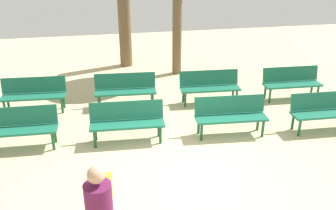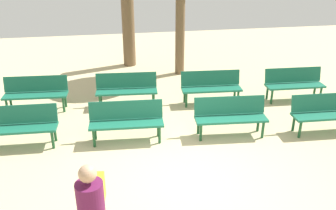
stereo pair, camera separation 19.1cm
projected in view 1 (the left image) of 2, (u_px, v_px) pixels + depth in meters
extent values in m
plane|color=#CCB789|center=(191.00, 178.00, 6.71)|extent=(24.00, 24.00, 0.00)
cube|color=#19664C|center=(18.00, 131.00, 7.51)|extent=(1.62, 0.51, 0.05)
cube|color=#19664C|center=(18.00, 116.00, 7.59)|extent=(1.60, 0.19, 0.40)
cylinder|color=#194C28|center=(53.00, 141.00, 7.56)|extent=(0.06, 0.06, 0.40)
cylinder|color=#194C28|center=(55.00, 134.00, 7.85)|extent=(0.06, 0.06, 0.40)
cube|color=#19664C|center=(127.00, 124.00, 7.77)|extent=(1.62, 0.54, 0.05)
cube|color=#19664C|center=(126.00, 110.00, 7.85)|extent=(1.60, 0.22, 0.40)
cylinder|color=#194C28|center=(95.00, 139.00, 7.63)|extent=(0.06, 0.06, 0.40)
cylinder|color=#194C28|center=(160.00, 135.00, 7.81)|extent=(0.06, 0.06, 0.40)
cylinder|color=#194C28|center=(96.00, 132.00, 7.92)|extent=(0.06, 0.06, 0.40)
cylinder|color=#194C28|center=(159.00, 128.00, 8.10)|extent=(0.06, 0.06, 0.40)
cube|color=#19664C|center=(231.00, 118.00, 8.05)|extent=(1.63, 0.56, 0.05)
cube|color=#19664C|center=(230.00, 104.00, 8.13)|extent=(1.60, 0.25, 0.40)
cylinder|color=#194C28|center=(202.00, 132.00, 7.92)|extent=(0.06, 0.06, 0.40)
cylinder|color=#194C28|center=(263.00, 129.00, 8.07)|extent=(0.06, 0.06, 0.40)
cylinder|color=#194C28|center=(199.00, 126.00, 8.21)|extent=(0.06, 0.06, 0.40)
cylinder|color=#194C28|center=(258.00, 122.00, 8.36)|extent=(0.06, 0.06, 0.40)
cube|color=#19664C|center=(326.00, 114.00, 8.25)|extent=(1.62, 0.51, 0.05)
cube|color=#19664C|center=(323.00, 100.00, 8.33)|extent=(1.60, 0.19, 0.40)
cylinder|color=#194C28|center=(300.00, 128.00, 8.10)|extent=(0.06, 0.06, 0.40)
cylinder|color=#194C28|center=(293.00, 122.00, 8.39)|extent=(0.06, 0.06, 0.40)
cube|color=#19664C|center=(34.00, 97.00, 9.18)|extent=(1.63, 0.55, 0.05)
cube|color=#19664C|center=(34.00, 85.00, 9.26)|extent=(1.60, 0.23, 0.40)
cylinder|color=#194C28|center=(5.00, 109.00, 9.04)|extent=(0.06, 0.06, 0.40)
cylinder|color=#194C28|center=(62.00, 106.00, 9.21)|extent=(0.06, 0.06, 0.40)
cylinder|color=#194C28|center=(8.00, 104.00, 9.33)|extent=(0.06, 0.06, 0.40)
cylinder|color=#194C28|center=(64.00, 101.00, 9.50)|extent=(0.06, 0.06, 0.40)
cube|color=#19664C|center=(126.00, 92.00, 9.46)|extent=(1.63, 0.56, 0.05)
cube|color=#19664C|center=(125.00, 80.00, 9.54)|extent=(1.60, 0.25, 0.40)
cylinder|color=#194C28|center=(99.00, 104.00, 9.34)|extent=(0.06, 0.06, 0.40)
cylinder|color=#194C28|center=(153.00, 101.00, 9.49)|extent=(0.06, 0.06, 0.40)
cylinder|color=#194C28|center=(100.00, 99.00, 9.63)|extent=(0.06, 0.06, 0.40)
cylinder|color=#194C28|center=(152.00, 96.00, 9.78)|extent=(0.06, 0.06, 0.40)
cube|color=#19664C|center=(210.00, 89.00, 9.68)|extent=(1.63, 0.55, 0.05)
cube|color=#19664C|center=(209.00, 78.00, 9.76)|extent=(1.60, 0.23, 0.40)
cylinder|color=#194C28|center=(185.00, 100.00, 9.54)|extent=(0.06, 0.06, 0.40)
cylinder|color=#194C28|center=(236.00, 97.00, 9.71)|extent=(0.06, 0.06, 0.40)
cylinder|color=#194C28|center=(183.00, 95.00, 9.83)|extent=(0.06, 0.06, 0.40)
cylinder|color=#194C28|center=(233.00, 93.00, 10.00)|extent=(0.06, 0.06, 0.40)
cube|color=#19664C|center=(292.00, 85.00, 9.95)|extent=(1.62, 0.51, 0.05)
cube|color=#19664C|center=(290.00, 74.00, 10.03)|extent=(1.60, 0.19, 0.40)
cylinder|color=#194C28|center=(270.00, 96.00, 9.80)|extent=(0.06, 0.06, 0.40)
cylinder|color=#194C28|center=(318.00, 93.00, 10.00)|extent=(0.06, 0.06, 0.40)
cylinder|color=#194C28|center=(265.00, 92.00, 10.09)|extent=(0.06, 0.06, 0.40)
cylinder|color=#194C28|center=(312.00, 89.00, 10.29)|extent=(0.06, 0.06, 0.40)
cylinder|color=brown|center=(125.00, 25.00, 12.35)|extent=(0.43, 0.43, 2.85)
cylinder|color=brown|center=(177.00, 25.00, 11.48)|extent=(0.30, 0.30, 3.21)
cylinder|color=#601947|center=(99.00, 203.00, 4.36)|extent=(0.38, 0.38, 0.55)
sphere|color=tan|center=(96.00, 175.00, 4.19)|extent=(0.22, 0.22, 0.22)
cube|color=yellow|center=(101.00, 188.00, 4.58)|extent=(0.30, 0.21, 0.36)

